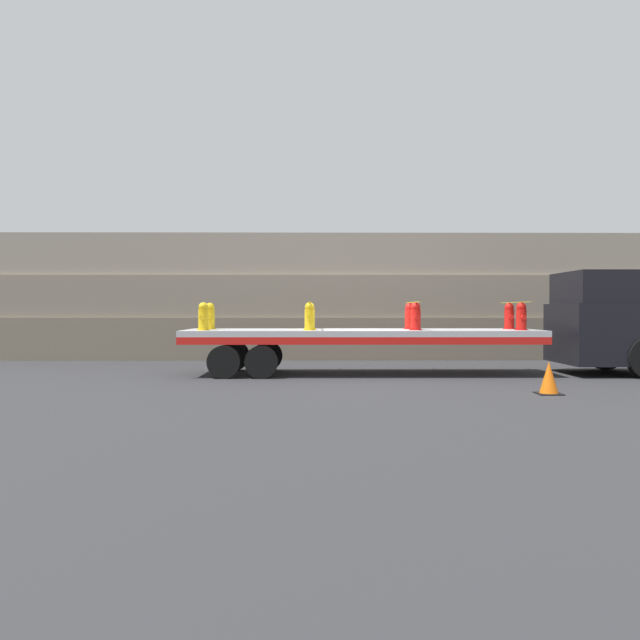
# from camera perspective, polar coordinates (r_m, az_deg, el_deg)

# --- Properties ---
(ground_plane) EXTENTS (120.00, 120.00, 0.00)m
(ground_plane) POSITION_cam_1_polar(r_m,az_deg,el_deg) (17.84, 3.78, -4.96)
(ground_plane) COLOR #2D2D30
(rock_cliff) EXTENTS (60.00, 3.30, 4.66)m
(rock_cliff) POSITION_cam_1_polar(r_m,az_deg,el_deg) (24.18, 2.65, 2.10)
(rock_cliff) COLOR #706656
(rock_cliff) RESTS_ON ground_plane
(truck_cab) EXTENTS (2.77, 2.73, 2.91)m
(truck_cab) POSITION_cam_1_polar(r_m,az_deg,el_deg) (19.61, 25.00, -0.25)
(truck_cab) COLOR black
(truck_cab) RESTS_ON ground_plane
(flatbed_trailer) EXTENTS (9.98, 2.53, 1.27)m
(flatbed_trailer) POSITION_cam_1_polar(r_m,az_deg,el_deg) (17.73, 1.91, -1.62)
(flatbed_trailer) COLOR #B2B2B7
(flatbed_trailer) RESTS_ON ground_plane
(fire_hydrant_yellow_near_0) EXTENTS (0.35, 0.52, 0.77)m
(fire_hydrant_yellow_near_0) POSITION_cam_1_polar(r_m,az_deg,el_deg) (17.43, -10.62, 0.29)
(fire_hydrant_yellow_near_0) COLOR gold
(fire_hydrant_yellow_near_0) RESTS_ON flatbed_trailer
(fire_hydrant_yellow_far_0) EXTENTS (0.35, 0.52, 0.77)m
(fire_hydrant_yellow_far_0) POSITION_cam_1_polar(r_m,az_deg,el_deg) (18.48, -10.04, 0.32)
(fire_hydrant_yellow_far_0) COLOR gold
(fire_hydrant_yellow_far_0) RESTS_ON flatbed_trailer
(fire_hydrant_yellow_near_1) EXTENTS (0.35, 0.52, 0.77)m
(fire_hydrant_yellow_near_1) POSITION_cam_1_polar(r_m,az_deg,el_deg) (17.16, -0.96, 0.30)
(fire_hydrant_yellow_near_1) COLOR gold
(fire_hydrant_yellow_near_1) RESTS_ON flatbed_trailer
(fire_hydrant_yellow_far_1) EXTENTS (0.35, 0.52, 0.77)m
(fire_hydrant_yellow_far_1) POSITION_cam_1_polar(r_m,az_deg,el_deg) (18.23, -0.93, 0.33)
(fire_hydrant_yellow_far_1) COLOR gold
(fire_hydrant_yellow_far_1) RESTS_ON flatbed_trailer
(fire_hydrant_red_near_2) EXTENTS (0.35, 0.52, 0.77)m
(fire_hydrant_red_near_2) POSITION_cam_1_polar(r_m,az_deg,el_deg) (17.39, 8.73, 0.29)
(fire_hydrant_red_near_2) COLOR red
(fire_hydrant_red_near_2) RESTS_ON flatbed_trailer
(fire_hydrant_red_far_2) EXTENTS (0.35, 0.52, 0.77)m
(fire_hydrant_red_far_2) POSITION_cam_1_polar(r_m,az_deg,el_deg) (18.44, 8.20, 0.33)
(fire_hydrant_red_far_2) COLOR red
(fire_hydrant_red_far_2) RESTS_ON flatbed_trailer
(fire_hydrant_red_near_3) EXTENTS (0.35, 0.52, 0.77)m
(fire_hydrant_red_near_3) POSITION_cam_1_polar(r_m,az_deg,el_deg) (18.09, 17.92, 0.28)
(fire_hydrant_red_near_3) COLOR red
(fire_hydrant_red_near_3) RESTS_ON flatbed_trailer
(fire_hydrant_red_far_3) EXTENTS (0.35, 0.52, 0.77)m
(fire_hydrant_red_far_3) POSITION_cam_1_polar(r_m,az_deg,el_deg) (19.10, 16.91, 0.32)
(fire_hydrant_red_far_3) COLOR red
(fire_hydrant_red_far_3) RESTS_ON flatbed_trailer
(cargo_strap_rear) EXTENTS (0.05, 2.63, 0.01)m
(cargo_strap_rear) POSITION_cam_1_polar(r_m,az_deg,el_deg) (17.70, -0.94, 1.63)
(cargo_strap_rear) COLOR yellow
(cargo_strap_rear) RESTS_ON fire_hydrant_yellow_near_1
(cargo_strap_middle) EXTENTS (0.05, 2.63, 0.01)m
(cargo_strap_middle) POSITION_cam_1_polar(r_m,az_deg,el_deg) (17.91, 8.46, 1.61)
(cargo_strap_middle) COLOR yellow
(cargo_strap_middle) RESTS_ON fire_hydrant_red_near_2
(cargo_strap_front) EXTENTS (0.05, 2.63, 0.01)m
(cargo_strap_front) POSITION_cam_1_polar(r_m,az_deg,el_deg) (18.60, 17.40, 1.55)
(cargo_strap_front) COLOR yellow
(cargo_strap_front) RESTS_ON fire_hydrant_red_near_3
(traffic_cone) EXTENTS (0.52, 0.52, 0.71)m
(traffic_cone) POSITION_cam_1_polar(r_m,az_deg,el_deg) (14.42, 20.20, -5.01)
(traffic_cone) COLOR black
(traffic_cone) RESTS_ON ground_plane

